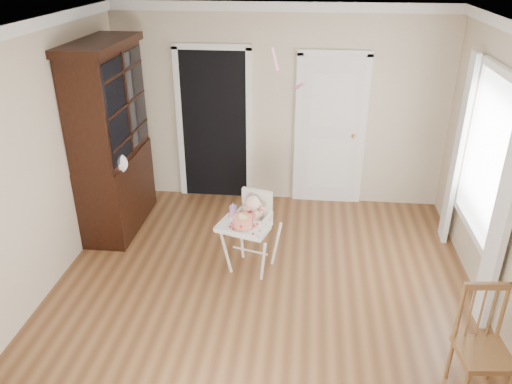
# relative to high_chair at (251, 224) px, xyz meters

# --- Properties ---
(floor) EXTENTS (5.00, 5.00, 0.00)m
(floor) POSITION_rel_high_chair_xyz_m (0.16, -0.65, -0.58)
(floor) COLOR brown
(floor) RESTS_ON ground
(ceiling) EXTENTS (5.00, 5.00, 0.00)m
(ceiling) POSITION_rel_high_chair_xyz_m (0.16, -0.65, 2.12)
(ceiling) COLOR white
(ceiling) RESTS_ON wall_back
(wall_back) EXTENTS (4.50, 0.00, 4.50)m
(wall_back) POSITION_rel_high_chair_xyz_m (0.16, 1.85, 0.77)
(wall_back) COLOR beige
(wall_back) RESTS_ON floor
(wall_left) EXTENTS (0.00, 5.00, 5.00)m
(wall_left) POSITION_rel_high_chair_xyz_m (-2.09, -0.65, 0.77)
(wall_left) COLOR beige
(wall_left) RESTS_ON floor
(crown_molding) EXTENTS (4.50, 5.00, 0.12)m
(crown_molding) POSITION_rel_high_chair_xyz_m (0.16, -0.65, 2.06)
(crown_molding) COLOR white
(crown_molding) RESTS_ON ceiling
(doorway) EXTENTS (1.06, 0.05, 2.22)m
(doorway) POSITION_rel_high_chair_xyz_m (-0.74, 1.84, 0.53)
(doorway) COLOR black
(doorway) RESTS_ON wall_back
(closet_door) EXTENTS (0.96, 0.09, 2.13)m
(closet_door) POSITION_rel_high_chair_xyz_m (0.86, 1.83, 0.45)
(closet_door) COLOR white
(closet_door) RESTS_ON wall_back
(window_right) EXTENTS (0.13, 1.84, 2.30)m
(window_right) POSITION_rel_high_chair_xyz_m (2.34, 0.15, 0.71)
(window_right) COLOR white
(window_right) RESTS_ON wall_right
(high_chair) EXTENTS (0.69, 0.78, 0.94)m
(high_chair) POSITION_rel_high_chair_xyz_m (0.00, 0.00, 0.00)
(high_chair) COLOR white
(high_chair) RESTS_ON floor
(baby) EXTENTS (0.25, 0.24, 0.38)m
(baby) POSITION_rel_high_chair_xyz_m (0.01, 0.02, 0.12)
(baby) COLOR beige
(baby) RESTS_ON high_chair
(cake) EXTENTS (0.26, 0.26, 0.12)m
(cake) POSITION_rel_high_chair_xyz_m (-0.07, -0.20, 0.13)
(cake) COLOR silver
(cake) RESTS_ON high_chair
(sippy_cup) EXTENTS (0.08, 0.08, 0.19)m
(sippy_cup) POSITION_rel_high_chair_xyz_m (-0.20, -0.03, 0.15)
(sippy_cup) COLOR #CA7BB3
(sippy_cup) RESTS_ON high_chair
(china_cabinet) EXTENTS (0.62, 1.40, 2.36)m
(china_cabinet) POSITION_rel_high_chair_xyz_m (-1.82, 0.82, 0.60)
(china_cabinet) COLOR black
(china_cabinet) RESTS_ON floor
(dining_chair) EXTENTS (0.44, 0.44, 0.97)m
(dining_chair) POSITION_rel_high_chair_xyz_m (2.01, -1.55, -0.13)
(dining_chair) COLOR brown
(dining_chair) RESTS_ON floor
(streamer) EXTENTS (0.12, 0.49, 0.15)m
(streamer) POSITION_rel_high_chair_xyz_m (0.22, 0.16, 1.74)
(streamer) COLOR pink
(streamer) RESTS_ON ceiling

